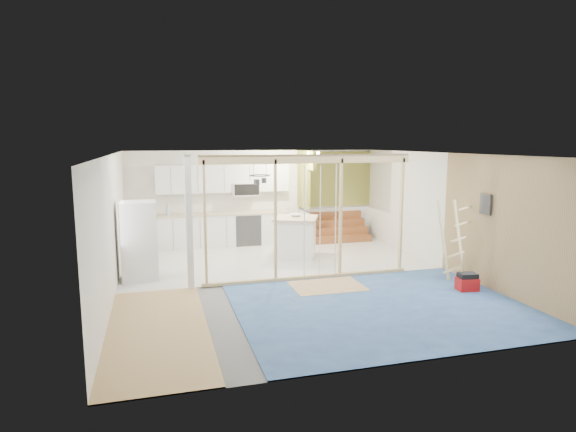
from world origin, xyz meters
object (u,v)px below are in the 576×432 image
object	(u,v)px
fridge	(140,241)
island	(296,237)
toolbox	(467,282)
ladder	(453,240)

from	to	relation	value
fridge	island	distance (m)	3.81
toolbox	ladder	distance (m)	0.97
island	ladder	size ratio (longest dim) A/B	0.80
fridge	toolbox	distance (m)	6.57
fridge	ladder	bearing A→B (deg)	-17.77
fridge	island	xyz separation A→B (m)	(3.65, 1.03, -0.32)
fridge	ladder	size ratio (longest dim) A/B	0.98
island	ladder	bearing A→B (deg)	-25.02
fridge	ladder	xyz separation A→B (m)	(6.16, -1.81, 0.04)
fridge	island	world-z (taller)	fridge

